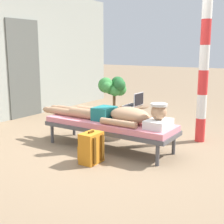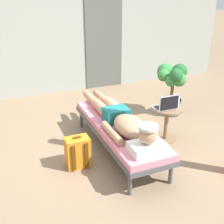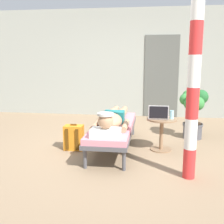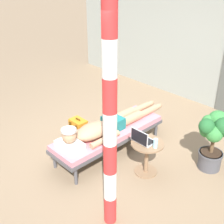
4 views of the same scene
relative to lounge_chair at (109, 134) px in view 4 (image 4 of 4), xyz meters
The scene contains 10 objects.
ground_plane 0.36m from the lounge_chair, 167.88° to the right, with size 40.00×40.00×0.00m, color #8C7256.
house_wall_back 3.00m from the lounge_chair, 90.00° to the left, with size 7.60×0.20×2.70m, color #999E93.
lounge_chair is the anchor object (origin of this frame).
person_reclining 0.21m from the lounge_chair, 90.00° to the right, with size 0.53×2.17×0.33m.
side_table 0.78m from the lounge_chair, ahead, with size 0.48×0.48×0.52m.
laptop 0.76m from the lounge_chair, ahead, with size 0.31×0.24×0.23m.
drink_glass 0.96m from the lounge_chair, ahead, with size 0.06×0.06×0.14m, color #99D8E5.
backpack 0.66m from the lounge_chair, 167.86° to the right, with size 0.30×0.26×0.42m.
potted_plant 1.62m from the lounge_chair, 30.98° to the left, with size 0.50×0.58×0.91m.
porch_post 1.77m from the lounge_chair, 42.90° to the right, with size 0.15×0.15×2.63m.
Camera 4 is at (3.13, -2.84, 2.91)m, focal length 48.23 mm.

